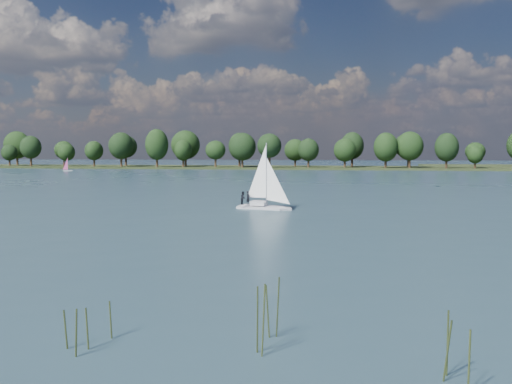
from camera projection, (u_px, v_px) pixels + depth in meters
ground at (273, 183)px, 127.44m from camera, size 700.00×700.00×0.00m
far_shore at (311, 168)px, 237.52m from camera, size 660.00×40.00×1.50m
sailboat at (261, 190)px, 68.75m from camera, size 6.62×3.49×8.39m
dinghy_pink at (68, 168)px, 204.67m from camera, size 3.44×2.58×5.14m
treeline at (300, 149)px, 233.98m from camera, size 563.43×74.53×18.46m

